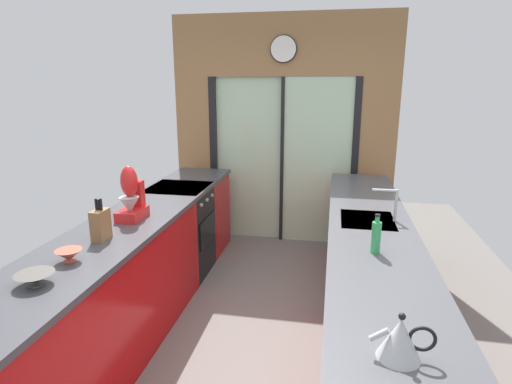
# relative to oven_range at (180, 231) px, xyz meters

# --- Properties ---
(ground_plane) EXTENTS (5.04, 7.60, 0.02)m
(ground_plane) POSITION_rel_oven_range_xyz_m (0.91, -0.65, -0.47)
(ground_plane) COLOR slate
(back_wall_unit) EXTENTS (2.64, 0.12, 2.70)m
(back_wall_unit) POSITION_rel_oven_range_xyz_m (0.91, 1.15, 1.07)
(back_wall_unit) COLOR olive
(back_wall_unit) RESTS_ON ground_plane
(left_counter_run) EXTENTS (0.62, 3.80, 0.92)m
(left_counter_run) POSITION_rel_oven_range_xyz_m (-0.00, -1.12, 0.01)
(left_counter_run) COLOR #AD0C0F
(left_counter_run) RESTS_ON ground_plane
(right_counter_run) EXTENTS (0.62, 3.80, 0.92)m
(right_counter_run) POSITION_rel_oven_range_xyz_m (1.82, -0.95, 0.01)
(right_counter_run) COLOR #AD0C0F
(right_counter_run) RESTS_ON ground_plane
(sink_faucet) EXTENTS (0.19, 0.02, 0.25)m
(sink_faucet) POSITION_rel_oven_range_xyz_m (1.96, -0.70, 0.63)
(sink_faucet) COLOR #B7BABC
(sink_faucet) RESTS_ON right_counter_run
(oven_range) EXTENTS (0.60, 0.60, 0.92)m
(oven_range) POSITION_rel_oven_range_xyz_m (0.00, 0.00, 0.00)
(oven_range) COLOR black
(oven_range) RESTS_ON ground_plane
(mixing_bowl_mid) EXTENTS (0.20, 0.20, 0.06)m
(mixing_bowl_mid) POSITION_rel_oven_range_xyz_m (0.02, -2.11, 0.50)
(mixing_bowl_mid) COLOR #514C47
(mixing_bowl_mid) RESTS_ON left_counter_run
(mixing_bowl_far) EXTENTS (0.15, 0.15, 0.07)m
(mixing_bowl_far) POSITION_rel_oven_range_xyz_m (0.02, -1.82, 0.50)
(mixing_bowl_far) COLOR #BC4C38
(mixing_bowl_far) RESTS_ON left_counter_run
(knife_block) EXTENTS (0.08, 0.14, 0.29)m
(knife_block) POSITION_rel_oven_range_xyz_m (0.02, -1.46, 0.57)
(knife_block) COLOR brown
(knife_block) RESTS_ON left_counter_run
(stand_mixer) EXTENTS (0.17, 0.27, 0.42)m
(stand_mixer) POSITION_rel_oven_range_xyz_m (0.02, -1.02, 0.63)
(stand_mixer) COLOR red
(stand_mixer) RESTS_ON left_counter_run
(kettle) EXTENTS (0.25, 0.17, 0.19)m
(kettle) POSITION_rel_oven_range_xyz_m (1.80, -2.39, 0.55)
(kettle) COLOR #B7BABC
(kettle) RESTS_ON right_counter_run
(soap_bottle) EXTENTS (0.06, 0.06, 0.25)m
(soap_bottle) POSITION_rel_oven_range_xyz_m (1.80, -1.36, 0.57)
(soap_bottle) COLOR #339E56
(soap_bottle) RESTS_ON right_counter_run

